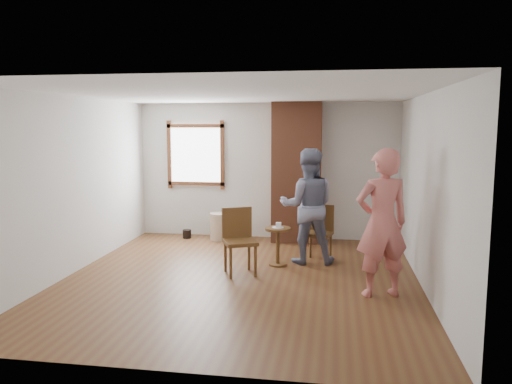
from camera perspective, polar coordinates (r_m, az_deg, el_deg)
ground at (r=7.22m, az=-1.81°, el=-9.91°), size 5.50×5.50×0.00m
room_shell at (r=7.50m, az=-1.43°, el=4.82°), size 5.04×5.52×2.62m
brick_chimney at (r=9.33m, az=4.67°, el=2.22°), size 0.90×0.50×2.60m
stoneware_crock at (r=9.60m, az=-4.11°, el=-3.93°), size 0.42×0.42×0.51m
dark_pot at (r=9.81m, az=-7.89°, el=-4.77°), size 0.21×0.21×0.16m
dining_chair_left at (r=7.38m, az=-1.98°, el=-5.16°), size 0.60×0.60×0.97m
dining_chair_right at (r=8.13m, az=7.24°, el=-4.30°), size 0.50×0.50×0.90m
side_table at (r=7.80m, az=2.51°, el=-5.51°), size 0.40×0.40×0.60m
cake_plate at (r=7.76m, az=2.52°, el=-4.06°), size 0.18×0.18×0.01m
cake_slice at (r=7.75m, az=2.59°, el=-3.82°), size 0.08×0.07×0.06m
man at (r=7.91m, az=5.91°, el=-1.61°), size 0.96×0.78×1.82m
person_pink at (r=6.51m, az=14.20°, el=-3.46°), size 0.80×0.65×1.90m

